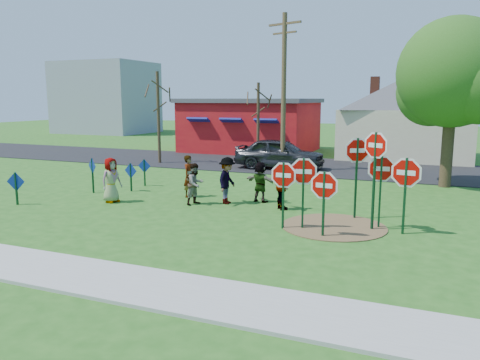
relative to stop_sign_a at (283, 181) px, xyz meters
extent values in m
plane|color=#215518|center=(-3.10, 1.75, -1.47)|extent=(120.00, 120.00, 0.00)
cube|color=#9E9E99|center=(-3.10, -5.45, -1.43)|extent=(22.00, 1.80, 0.08)
cube|color=black|center=(-3.10, 13.25, -1.45)|extent=(120.00, 7.50, 0.04)
cylinder|color=brown|center=(1.40, 0.75, -1.46)|extent=(3.20, 3.20, 0.03)
cube|color=#A01016|center=(-8.60, 19.75, 0.33)|extent=(9.00, 7.00, 3.60)
cube|color=#4C4C51|center=(-8.60, 19.75, 2.28)|extent=(9.40, 7.40, 0.30)
cube|color=navy|center=(-11.10, 16.15, 0.93)|extent=(1.60, 0.78, 0.45)
cube|color=navy|center=(-8.60, 16.15, 0.93)|extent=(1.60, 0.78, 0.45)
cube|color=navy|center=(-6.10, 16.15, 0.93)|extent=(1.60, 0.78, 0.45)
cube|color=beige|center=(2.40, 19.75, 0.13)|extent=(8.00, 7.00, 3.20)
pyramid|color=#4C4C51|center=(2.40, 19.75, 3.93)|extent=(9.40, 9.40, 2.20)
cube|color=brown|center=(0.40, 18.75, 3.13)|extent=(0.55, 0.55, 1.40)
cube|color=brown|center=(4.40, 20.75, 3.13)|extent=(0.55, 0.55, 1.40)
cube|color=#8C939E|center=(-31.10, 31.75, 2.53)|extent=(10.00, 8.00, 8.00)
cube|color=#0F371C|center=(0.00, 0.00, -0.46)|extent=(0.06, 0.07, 2.02)
cylinder|color=white|center=(0.00, 0.00, 0.17)|extent=(1.06, 0.03, 1.06)
cylinder|color=#B20802|center=(0.00, 0.00, 0.17)|extent=(0.91, 0.03, 0.91)
cube|color=white|center=(0.00, 0.00, 0.17)|extent=(0.46, 0.01, 0.13)
cube|color=#0F371C|center=(1.83, 2.03, -0.15)|extent=(0.08, 0.09, 2.64)
cylinder|color=white|center=(1.83, 2.03, 0.77)|extent=(1.01, 0.46, 1.10)
cylinder|color=#B20802|center=(1.83, 2.03, 0.77)|extent=(0.87, 0.40, 0.95)
cube|color=white|center=(1.83, 2.03, 0.77)|extent=(0.44, 0.20, 0.14)
cylinder|color=gold|center=(1.83, 2.03, 0.77)|extent=(1.01, 0.46, 1.10)
cube|color=#0F371C|center=(2.52, 0.87, -0.01)|extent=(0.08, 0.09, 2.93)
cylinder|color=white|center=(2.52, 0.87, 1.07)|extent=(0.94, 0.50, 1.05)
cylinder|color=#B20802|center=(2.52, 0.87, 1.07)|extent=(0.82, 0.44, 0.91)
cube|color=white|center=(2.52, 0.87, 1.07)|extent=(0.41, 0.22, 0.13)
cube|color=#0F371C|center=(2.68, 1.17, -0.36)|extent=(0.07, 0.08, 2.22)
cylinder|color=white|center=(2.68, 1.17, 0.35)|extent=(1.08, 0.20, 1.09)
cylinder|color=#B20802|center=(2.68, 1.17, 0.35)|extent=(0.93, 0.17, 0.94)
cube|color=white|center=(2.68, 1.17, 0.35)|extent=(0.47, 0.08, 0.14)
cylinder|color=gold|center=(2.68, 1.17, 0.35)|extent=(1.07, 0.19, 1.09)
cube|color=#0F371C|center=(1.31, -0.39, -0.53)|extent=(0.06, 0.08, 1.88)
cylinder|color=white|center=(1.31, -0.39, 0.01)|extent=(1.08, 0.10, 1.08)
cylinder|color=#B20802|center=(1.31, -0.39, 0.01)|extent=(0.93, 0.09, 0.93)
cube|color=white|center=(1.31, -0.39, 0.01)|extent=(0.47, 0.04, 0.13)
cube|color=#0F371C|center=(3.40, 0.78, -0.36)|extent=(0.07, 0.09, 2.22)
cylinder|color=white|center=(3.40, 0.78, 0.33)|extent=(1.15, 0.17, 1.16)
cylinder|color=#B20802|center=(3.40, 0.78, 0.33)|extent=(1.00, 0.15, 1.00)
cube|color=white|center=(3.40, 0.78, 0.33)|extent=(0.51, 0.07, 0.14)
cylinder|color=gold|center=(3.40, 0.78, 0.33)|extent=(1.15, 0.17, 1.16)
cube|color=#0F371C|center=(0.55, 0.21, -0.40)|extent=(0.07, 0.08, 2.15)
cylinder|color=white|center=(0.55, 0.21, 0.28)|extent=(1.09, 0.21, 1.10)
cylinder|color=#B20802|center=(0.55, 0.21, 0.28)|extent=(0.94, 0.19, 0.95)
cube|color=white|center=(0.55, 0.21, 0.28)|extent=(0.48, 0.09, 0.14)
cube|color=#0F371C|center=(-10.08, -0.64, -0.87)|extent=(0.07, 0.08, 1.21)
cube|color=navy|center=(-10.08, -0.64, -0.60)|extent=(0.70, 0.19, 0.72)
cube|color=#0F371C|center=(-8.95, 2.23, -0.75)|extent=(0.08, 0.08, 1.45)
cube|color=navy|center=(-8.95, 2.23, -0.33)|extent=(0.60, 0.32, 0.67)
cube|color=#0F371C|center=(-7.68, 3.13, -0.87)|extent=(0.06, 0.07, 1.20)
cube|color=navy|center=(-7.68, 3.13, -0.59)|extent=(0.66, 0.12, 0.67)
cube|color=#0F371C|center=(-7.83, 4.37, -0.87)|extent=(0.05, 0.06, 1.21)
cube|color=navy|center=(-7.83, 4.37, -0.56)|extent=(0.63, 0.06, 0.63)
imported|color=#364A80|center=(-7.10, 1.05, -0.62)|extent=(0.75, 0.95, 1.70)
imported|color=#266F56|center=(-4.83, 3.03, -0.63)|extent=(0.44, 0.63, 1.67)
imported|color=brown|center=(-3.97, 1.93, -0.70)|extent=(0.80, 0.90, 1.54)
imported|color=#38373D|center=(-2.93, 2.49, -0.59)|extent=(0.68, 1.15, 1.75)
imported|color=#462D55|center=(-0.76, 2.33, -0.63)|extent=(0.94, 1.03, 1.69)
imported|color=#1E4D29|center=(-1.88, 3.22, -0.70)|extent=(1.50, 0.77, 1.54)
imported|color=#2B2C2F|center=(-3.75, 11.58, -0.58)|extent=(5.03, 2.15, 1.69)
cylinder|color=#4C3823|center=(-3.38, 10.93, 2.66)|extent=(0.26, 0.26, 8.26)
cube|color=#4C3823|center=(-3.38, 10.93, 6.23)|extent=(1.94, 0.77, 0.11)
cube|color=#4C3823|center=(-3.38, 10.93, 5.78)|extent=(1.42, 0.57, 0.09)
cylinder|color=#382819|center=(4.69, 9.30, 0.53)|extent=(0.51, 0.51, 3.99)
sphere|color=#275215|center=(4.69, 9.30, 3.52)|extent=(4.72, 4.72, 4.72)
sphere|color=#275215|center=(3.88, 10.03, 2.70)|extent=(3.09, 3.09, 3.09)
cylinder|color=#382819|center=(-11.25, 11.13, 1.27)|extent=(0.18, 0.18, 5.48)
cylinder|color=#382819|center=(-5.91, 13.98, 0.96)|extent=(0.18, 0.18, 4.86)
camera|label=1|loc=(4.00, -13.20, 2.41)|focal=35.00mm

